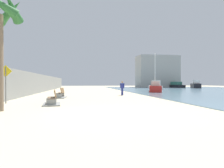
# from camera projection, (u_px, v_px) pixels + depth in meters

# --- Properties ---
(ground_plane) EXTENTS (120.00, 120.00, 0.00)m
(ground_plane) POSITION_uv_depth(u_px,v_px,m) (90.00, 93.00, 27.08)
(ground_plane) COLOR beige
(seawall) EXTENTS (0.80, 64.00, 2.69)m
(seawall) POSITION_uv_depth(u_px,v_px,m) (34.00, 84.00, 25.89)
(seawall) COLOR gray
(seawall) RESTS_ON ground
(bench_near) EXTENTS (1.34, 2.21, 0.98)m
(bench_near) POSITION_uv_depth(u_px,v_px,m) (52.00, 101.00, 12.93)
(bench_near) COLOR gray
(bench_near) RESTS_ON ground
(bench_far) EXTENTS (1.23, 2.16, 0.98)m
(bench_far) POSITION_uv_depth(u_px,v_px,m) (60.00, 95.00, 18.66)
(bench_far) COLOR gray
(bench_far) RESTS_ON ground
(person_walking) EXTENTS (0.47, 0.32, 1.65)m
(person_walking) POSITION_uv_depth(u_px,v_px,m) (122.00, 87.00, 22.33)
(person_walking) COLOR navy
(person_walking) RESTS_ON ground
(boat_distant) EXTENTS (3.83, 6.49, 6.14)m
(boat_distant) POSITION_uv_depth(u_px,v_px,m) (155.00, 88.00, 30.52)
(boat_distant) COLOR red
(boat_distant) RESTS_ON water_bay
(boat_far_left) EXTENTS (3.19, 4.84, 2.11)m
(boat_far_left) POSITION_uv_depth(u_px,v_px,m) (196.00, 85.00, 50.64)
(boat_far_left) COLOR black
(boat_far_left) RESTS_ON water_bay
(boat_mid_bay) EXTENTS (3.01, 6.11, 6.02)m
(boat_mid_bay) POSITION_uv_depth(u_px,v_px,m) (155.00, 86.00, 42.28)
(boat_mid_bay) COLOR white
(boat_mid_bay) RESTS_ON water_bay
(boat_far_right) EXTENTS (3.79, 7.59, 7.14)m
(boat_far_right) POSITION_uv_depth(u_px,v_px,m) (174.00, 85.00, 55.14)
(boat_far_right) COLOR black
(boat_far_right) RESTS_ON water_bay
(pedestrian_sign) EXTENTS (0.85, 0.08, 2.71)m
(pedestrian_sign) POSITION_uv_depth(u_px,v_px,m) (6.00, 80.00, 13.64)
(pedestrian_sign) COLOR slate
(pedestrian_sign) RESTS_ON ground
(harbor_building) EXTENTS (12.00, 6.00, 9.41)m
(harbor_building) POSITION_uv_depth(u_px,v_px,m) (157.00, 72.00, 58.03)
(harbor_building) COLOR #9E9E99
(harbor_building) RESTS_ON ground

